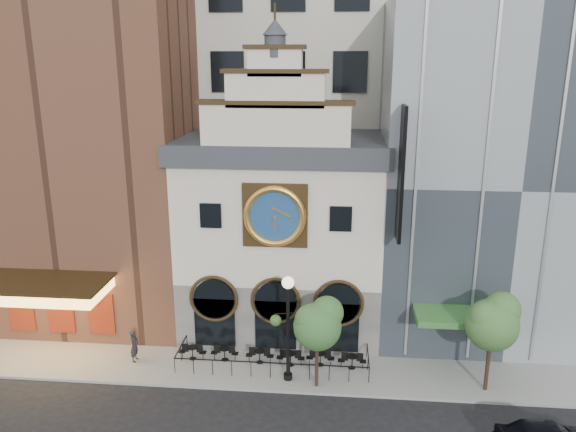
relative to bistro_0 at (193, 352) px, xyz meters
The scene contains 17 objects.
ground 5.47m from the bistro_0, 30.32° to the right, with size 120.00×120.00×0.00m, color black.
sidewalk 4.73m from the bistro_0, ahead, with size 44.00×5.00×0.15m, color gray.
clock_building 9.20m from the bistro_0, 47.26° to the left, with size 12.60×8.78×18.65m.
theater_building 16.27m from the bistro_0, 139.02° to the left, with size 14.00×15.60×25.00m.
retail_building 21.36m from the bistro_0, 22.27° to the left, with size 14.00×14.40×20.00m.
office_tower 26.37m from the bistro_0, 74.78° to the left, with size 20.00×16.00×40.00m, color beige.
cafe_railing 4.70m from the bistro_0, ahead, with size 10.60×2.60×0.90m, color black, non-canonical shape.
bistro_0 is the anchor object (origin of this frame).
bistro_1 1.86m from the bistro_0, ahead, with size 1.58×0.68×0.90m.
bistro_2 3.91m from the bistro_0, ahead, with size 1.58×0.68×0.90m.
bistro_3 5.68m from the bistro_0, ahead, with size 1.58×0.68×0.90m.
bistro_4 7.34m from the bistro_0, ahead, with size 1.58×0.68×0.90m.
bistro_5 9.12m from the bistro_0, ahead, with size 1.58×0.68×0.90m.
pedestrian 3.30m from the bistro_0, behind, with size 0.68×0.45×1.88m, color black.
lamppost 6.69m from the bistro_0, 15.66° to the right, with size 1.88×0.84×5.93m.
tree_left 8.19m from the bistro_0, 15.77° to the right, with size 2.59×2.49×4.98m.
tree_right 16.54m from the bistro_0, ahead, with size 2.78×2.68×5.36m.
Camera 1 is at (3.40, -25.51, 16.92)m, focal length 35.00 mm.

